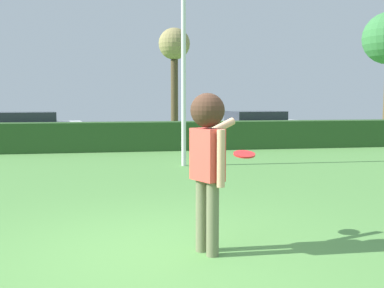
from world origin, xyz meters
The scene contains 8 objects.
ground_plane centered at (0.00, 0.00, 0.00)m, with size 60.00×60.00×0.00m, color #599547.
person centered at (0.48, -0.09, 1.19)m, with size 0.63×0.76×1.81m.
frisbee centered at (1.05, 0.42, 1.06)m, with size 0.27×0.27×0.08m.
lamppost centered at (1.26, 6.70, 3.53)m, with size 0.24×0.24×6.42m.
hedge_row centered at (0.00, 10.56, 0.49)m, with size 27.81×0.90×0.97m, color #2C5124.
parked_car_white centered at (-3.92, 13.70, 0.69)m, with size 4.41×2.31×1.25m.
parked_car_silver centered at (5.33, 13.29, 0.69)m, with size 4.41×2.31×1.25m.
maple_tree centered at (2.51, 17.88, 4.22)m, with size 1.58×1.58×5.31m.
Camera 1 is at (-0.54, -4.98, 1.74)m, focal length 42.40 mm.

